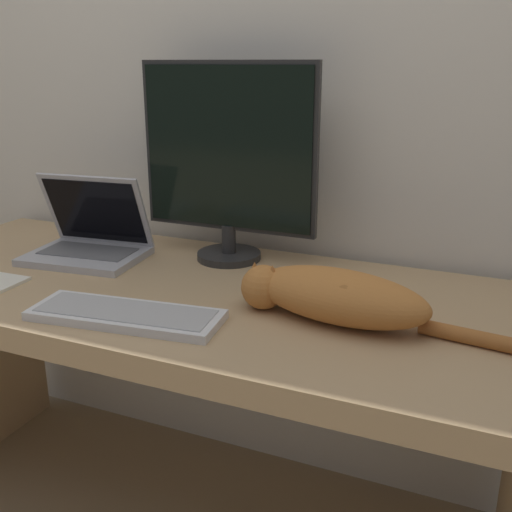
% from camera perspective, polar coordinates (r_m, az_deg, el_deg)
% --- Properties ---
extents(wall_back, '(6.40, 0.06, 2.60)m').
position_cam_1_polar(wall_back, '(1.83, -0.83, 18.09)').
color(wall_back, silver).
rests_on(wall_back, ground_plane).
extents(desk, '(1.76, 0.74, 0.76)m').
position_cam_1_polar(desk, '(1.60, -7.08, -7.61)').
color(desk, tan).
rests_on(desk, ground_plane).
extents(monitor, '(0.51, 0.18, 0.55)m').
position_cam_1_polar(monitor, '(1.66, -2.69, 9.14)').
color(monitor, '#282828').
rests_on(monitor, desk).
extents(laptop, '(0.34, 0.27, 0.24)m').
position_cam_1_polar(laptop, '(1.80, -15.61, 1.35)').
color(laptop, '#B7B7BC').
rests_on(laptop, desk).
extents(external_keyboard, '(0.44, 0.19, 0.02)m').
position_cam_1_polar(external_keyboard, '(1.35, -12.17, -5.52)').
color(external_keyboard, white).
rests_on(external_keyboard, desk).
extents(cat, '(0.62, 0.21, 0.12)m').
position_cam_1_polar(cat, '(1.32, 7.41, -3.67)').
color(cat, '#C67A38').
rests_on(cat, desk).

